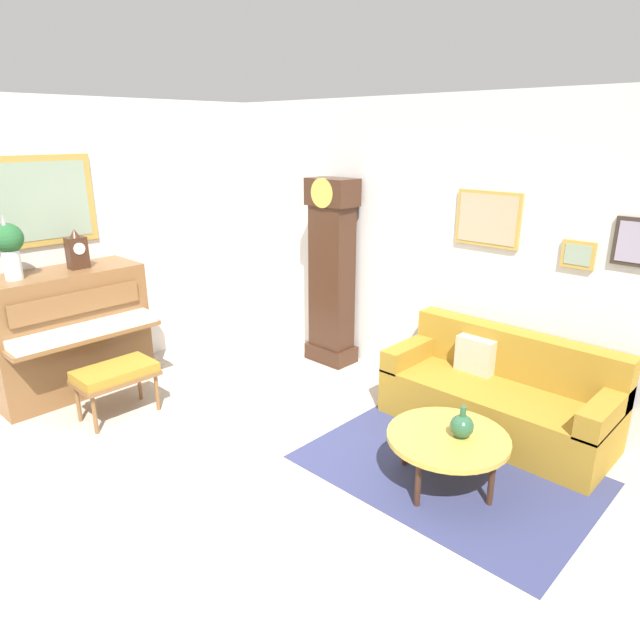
{
  "coord_description": "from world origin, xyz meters",
  "views": [
    {
      "loc": [
        3.08,
        -2.24,
        2.48
      ],
      "look_at": [
        -0.23,
        1.23,
        0.86
      ],
      "focal_mm": 31.47,
      "sensor_mm": 36.0,
      "label": 1
    }
  ],
  "objects_px": {
    "grandfather_clock": "(332,278)",
    "green_jug": "(462,426)",
    "piano_bench": "(115,375)",
    "flower_vase": "(9,244)",
    "piano": "(69,332)",
    "couch": "(498,396)",
    "coffee_table": "(448,439)",
    "mantel_clock": "(77,251)"
  },
  "relations": [
    {
      "from": "grandfather_clock",
      "to": "piano",
      "type": "bearing_deg",
      "value": -119.45
    },
    {
      "from": "couch",
      "to": "mantel_clock",
      "type": "distance_m",
      "value": 4.11
    },
    {
      "from": "piano_bench",
      "to": "couch",
      "type": "distance_m",
      "value": 3.39
    },
    {
      "from": "piano_bench",
      "to": "grandfather_clock",
      "type": "height_order",
      "value": "grandfather_clock"
    },
    {
      "from": "grandfather_clock",
      "to": "mantel_clock",
      "type": "bearing_deg",
      "value": -121.5
    },
    {
      "from": "grandfather_clock",
      "to": "piano_bench",
      "type": "bearing_deg",
      "value": -102.59
    },
    {
      "from": "flower_vase",
      "to": "mantel_clock",
      "type": "bearing_deg",
      "value": 89.95
    },
    {
      "from": "coffee_table",
      "to": "piano",
      "type": "bearing_deg",
      "value": -161.47
    },
    {
      "from": "coffee_table",
      "to": "green_jug",
      "type": "height_order",
      "value": "green_jug"
    },
    {
      "from": "couch",
      "to": "green_jug",
      "type": "height_order",
      "value": "couch"
    },
    {
      "from": "grandfather_clock",
      "to": "couch",
      "type": "bearing_deg",
      "value": -3.88
    },
    {
      "from": "couch",
      "to": "mantel_clock",
      "type": "height_order",
      "value": "mantel_clock"
    },
    {
      "from": "grandfather_clock",
      "to": "green_jug",
      "type": "height_order",
      "value": "grandfather_clock"
    },
    {
      "from": "grandfather_clock",
      "to": "couch",
      "type": "xyz_separation_m",
      "value": [
        2.09,
        -0.14,
        -0.65
      ]
    },
    {
      "from": "couch",
      "to": "green_jug",
      "type": "distance_m",
      "value": 1.01
    },
    {
      "from": "piano_bench",
      "to": "flower_vase",
      "type": "bearing_deg",
      "value": -151.71
    },
    {
      "from": "couch",
      "to": "flower_vase",
      "type": "xyz_separation_m",
      "value": [
        -3.41,
        -2.6,
        1.23
      ]
    },
    {
      "from": "mantel_clock",
      "to": "green_jug",
      "type": "relative_size",
      "value": 1.58
    },
    {
      "from": "couch",
      "to": "green_jug",
      "type": "xyz_separation_m",
      "value": [
        0.19,
        -0.97,
        0.18
      ]
    },
    {
      "from": "couch",
      "to": "coffee_table",
      "type": "height_order",
      "value": "couch"
    },
    {
      "from": "grandfather_clock",
      "to": "flower_vase",
      "type": "height_order",
      "value": "grandfather_clock"
    },
    {
      "from": "couch",
      "to": "flower_vase",
      "type": "height_order",
      "value": "flower_vase"
    },
    {
      "from": "grandfather_clock",
      "to": "coffee_table",
      "type": "distance_m",
      "value": 2.56
    },
    {
      "from": "piano",
      "to": "coffee_table",
      "type": "bearing_deg",
      "value": 18.53
    },
    {
      "from": "coffee_table",
      "to": "flower_vase",
      "type": "height_order",
      "value": "flower_vase"
    },
    {
      "from": "piano_bench",
      "to": "grandfather_clock",
      "type": "bearing_deg",
      "value": 77.41
    },
    {
      "from": "coffee_table",
      "to": "green_jug",
      "type": "bearing_deg",
      "value": 31.48
    },
    {
      "from": "grandfather_clock",
      "to": "green_jug",
      "type": "bearing_deg",
      "value": -26.05
    },
    {
      "from": "piano",
      "to": "mantel_clock",
      "type": "distance_m",
      "value": 0.8
    },
    {
      "from": "mantel_clock",
      "to": "couch",
      "type": "bearing_deg",
      "value": 30.57
    },
    {
      "from": "piano",
      "to": "green_jug",
      "type": "height_order",
      "value": "piano"
    },
    {
      "from": "piano_bench",
      "to": "flower_vase",
      "type": "relative_size",
      "value": 1.21
    },
    {
      "from": "piano",
      "to": "coffee_table",
      "type": "height_order",
      "value": "piano"
    },
    {
      "from": "piano",
      "to": "couch",
      "type": "bearing_deg",
      "value": 32.84
    },
    {
      "from": "piano",
      "to": "green_jug",
      "type": "xyz_separation_m",
      "value": [
        3.61,
        1.23,
        -0.13
      ]
    },
    {
      "from": "piano",
      "to": "grandfather_clock",
      "type": "distance_m",
      "value": 2.72
    },
    {
      "from": "couch",
      "to": "coffee_table",
      "type": "xyz_separation_m",
      "value": [
        0.12,
        -1.02,
        0.06
      ]
    },
    {
      "from": "coffee_table",
      "to": "mantel_clock",
      "type": "relative_size",
      "value": 2.32
    },
    {
      "from": "coffee_table",
      "to": "flower_vase",
      "type": "distance_m",
      "value": 4.04
    },
    {
      "from": "piano_bench",
      "to": "flower_vase",
      "type": "distance_m",
      "value": 1.46
    },
    {
      "from": "piano",
      "to": "grandfather_clock",
      "type": "relative_size",
      "value": 0.71
    },
    {
      "from": "piano",
      "to": "green_jug",
      "type": "relative_size",
      "value": 6.0
    }
  ]
}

